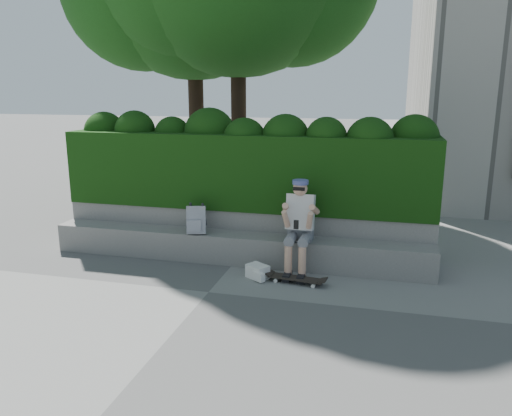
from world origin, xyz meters
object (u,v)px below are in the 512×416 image
(skateboard, at_px, (296,279))
(backpack_plaid, at_px, (196,220))
(backpack_ground, at_px, (258,271))
(person, at_px, (299,223))

(skateboard, height_order, backpack_plaid, backpack_plaid)
(skateboard, distance_m, backpack_ground, 0.57)
(person, height_order, skateboard, person)
(skateboard, xyz_separation_m, backpack_plaid, (-1.67, 0.54, 0.60))
(person, relative_size, backpack_ground, 4.57)
(skateboard, bearing_deg, backpack_plaid, 168.98)
(skateboard, bearing_deg, backpack_ground, -178.75)
(skateboard, xyz_separation_m, backpack_ground, (-0.57, 0.06, 0.03))
(person, relative_size, skateboard, 1.74)
(backpack_ground, bearing_deg, person, 70.12)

